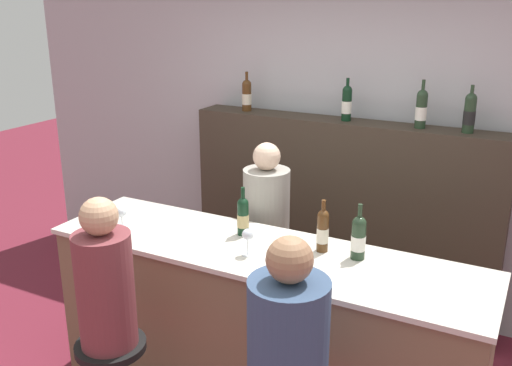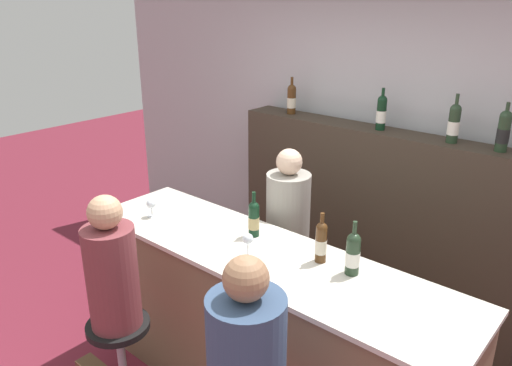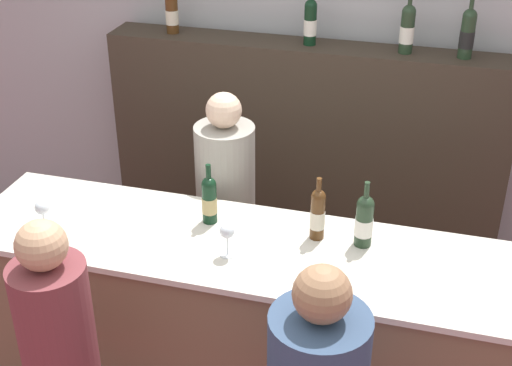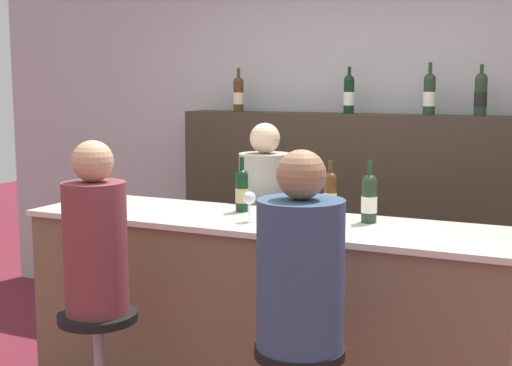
# 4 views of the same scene
# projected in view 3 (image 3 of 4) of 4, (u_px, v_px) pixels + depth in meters

# --- Properties ---
(wall_back) EXTENTS (6.40, 0.05, 2.60)m
(wall_back) POSITION_uv_depth(u_px,v_px,m) (314.00, 77.00, 4.42)
(wall_back) COLOR #B2B2B7
(wall_back) RESTS_ON ground_plane
(bar_counter) EXTENTS (2.58, 0.68, 1.09)m
(bar_counter) POSITION_uv_depth(u_px,v_px,m) (242.00, 337.00, 3.44)
(bar_counter) COLOR brown
(bar_counter) RESTS_ON ground_plane
(back_bar_cabinet) EXTENTS (2.41, 0.28, 1.58)m
(back_bar_cabinet) POSITION_uv_depth(u_px,v_px,m) (304.00, 166.00, 4.48)
(back_bar_cabinet) COLOR #382D23
(back_bar_cabinet) RESTS_ON ground_plane
(wine_bottle_counter_0) EXTENTS (0.07, 0.07, 0.30)m
(wine_bottle_counter_0) POSITION_uv_depth(u_px,v_px,m) (209.00, 199.00, 3.29)
(wine_bottle_counter_0) COLOR black
(wine_bottle_counter_0) RESTS_ON bar_counter
(wine_bottle_counter_1) EXTENTS (0.07, 0.07, 0.30)m
(wine_bottle_counter_1) POSITION_uv_depth(u_px,v_px,m) (318.00, 213.00, 3.16)
(wine_bottle_counter_1) COLOR #4C2D14
(wine_bottle_counter_1) RESTS_ON bar_counter
(wine_bottle_counter_2) EXTENTS (0.08, 0.08, 0.32)m
(wine_bottle_counter_2) POSITION_uv_depth(u_px,v_px,m) (364.00, 220.00, 3.11)
(wine_bottle_counter_2) COLOR #233823
(wine_bottle_counter_2) RESTS_ON bar_counter
(wine_bottle_backbar_0) EXTENTS (0.08, 0.08, 0.31)m
(wine_bottle_backbar_0) POSITION_uv_depth(u_px,v_px,m) (172.00, 12.00, 4.23)
(wine_bottle_backbar_0) COLOR #4C2D14
(wine_bottle_backbar_0) RESTS_ON back_bar_cabinet
(wine_bottle_backbar_1) EXTENTS (0.07, 0.07, 0.32)m
(wine_bottle_backbar_1) POSITION_uv_depth(u_px,v_px,m) (310.00, 22.00, 4.03)
(wine_bottle_backbar_1) COLOR black
(wine_bottle_backbar_1) RESTS_ON back_bar_cabinet
(wine_bottle_backbar_2) EXTENTS (0.08, 0.08, 0.34)m
(wine_bottle_backbar_2) POSITION_uv_depth(u_px,v_px,m) (407.00, 28.00, 3.90)
(wine_bottle_backbar_2) COLOR #233823
(wine_bottle_backbar_2) RESTS_ON back_bar_cabinet
(wine_bottle_backbar_3) EXTENTS (0.08, 0.08, 0.32)m
(wine_bottle_backbar_3) POSITION_uv_depth(u_px,v_px,m) (468.00, 33.00, 3.82)
(wine_bottle_backbar_3) COLOR #233823
(wine_bottle_backbar_3) RESTS_ON back_bar_cabinet
(wine_glass_0) EXTENTS (0.07, 0.07, 0.13)m
(wine_glass_0) POSITION_uv_depth(u_px,v_px,m) (42.00, 209.00, 3.27)
(wine_glass_0) COLOR silver
(wine_glass_0) RESTS_ON bar_counter
(wine_glass_1) EXTENTS (0.07, 0.07, 0.16)m
(wine_glass_1) POSITION_uv_depth(u_px,v_px,m) (227.00, 233.00, 3.05)
(wine_glass_1) COLOR silver
(wine_glass_1) RESTS_ON bar_counter
(guest_seated_left) EXTENTS (0.30, 0.30, 0.81)m
(guest_seated_left) POSITION_uv_depth(u_px,v_px,m) (55.00, 323.00, 2.73)
(guest_seated_left) COLOR brown
(guest_seated_left) RESTS_ON bar_stool_left
(bartender) EXTENTS (0.32, 0.32, 1.55)m
(bartender) POSITION_uv_depth(u_px,v_px,m) (227.00, 234.00, 3.93)
(bartender) COLOR gray
(bartender) RESTS_ON ground_plane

